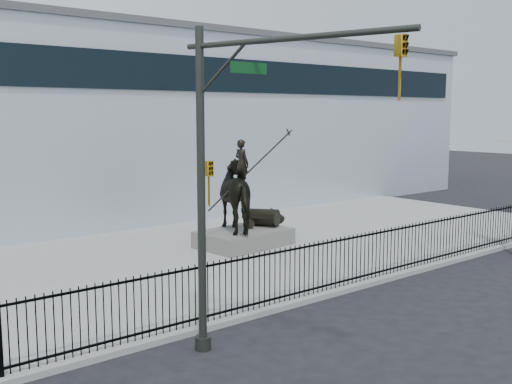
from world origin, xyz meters
TOP-DOWN VIEW (x-y plane):
  - ground at (0.00, 0.00)m, footprint 120.00×120.00m
  - plaza at (0.00, 7.00)m, footprint 30.00×12.00m
  - building at (0.00, 20.00)m, footprint 44.00×14.00m
  - picket_fence at (0.00, 1.25)m, footprint 22.10×0.10m
  - statue_plinth at (-0.29, 7.31)m, footprint 3.57×2.63m
  - equestrian_statue at (-0.23, 7.32)m, footprint 4.28×2.87m
  - traffic_signal_left at (-6.75, -0.62)m, footprint 1.52×4.84m

SIDE VIEW (x-z plane):
  - ground at x=0.00m, z-range 0.00..0.00m
  - plaza at x=0.00m, z-range 0.00..0.15m
  - statue_plinth at x=-0.29m, z-range 0.15..0.78m
  - picket_fence at x=0.00m, z-range 0.15..1.65m
  - equestrian_statue at x=-0.23m, z-range 0.27..3.91m
  - traffic_signal_left at x=-6.75m, z-range 0.53..7.53m
  - building at x=0.00m, z-range 0.00..9.00m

